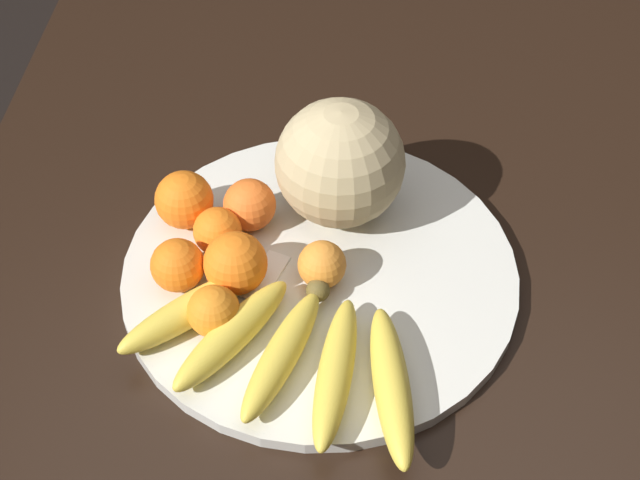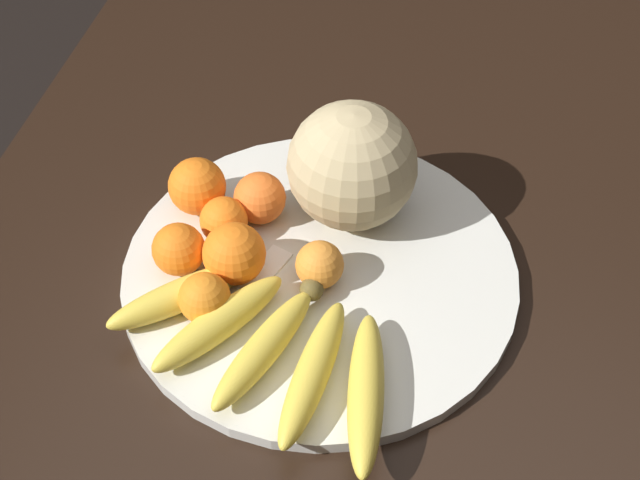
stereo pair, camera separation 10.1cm
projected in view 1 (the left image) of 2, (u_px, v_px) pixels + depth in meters
The scene contains 12 objects.
kitchen_table at pixel (368, 294), 1.15m from camera, with size 1.52×1.05×0.73m.
fruit_bowl at pixel (320, 273), 1.05m from camera, with size 0.47×0.47×0.02m.
melon at pixel (340, 163), 1.06m from camera, with size 0.16×0.16×0.16m.
banana_bunch at pixel (287, 350), 0.95m from camera, with size 0.25×0.34×0.04m.
orange_front_left at pixel (178, 265), 1.01m from camera, with size 0.06×0.06×0.06m.
orange_front_right at pixel (214, 311), 0.97m from camera, with size 0.06×0.06×0.06m.
orange_mid_center at pixel (250, 205), 1.07m from camera, with size 0.06×0.06×0.06m.
orange_back_left at pixel (184, 200), 1.07m from camera, with size 0.07×0.07×0.07m.
orange_back_right at pixel (322, 265), 1.02m from camera, with size 0.06×0.06×0.06m.
orange_top_small at pixel (217, 231), 1.05m from camera, with size 0.06×0.06×0.06m.
orange_side_extra at pixel (235, 263), 1.00m from camera, with size 0.07×0.07×0.07m.
produce_tag at pixel (266, 277), 1.04m from camera, with size 0.08×0.05×0.00m.
Camera 1 is at (-0.72, 0.01, 1.54)m, focal length 50.00 mm.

